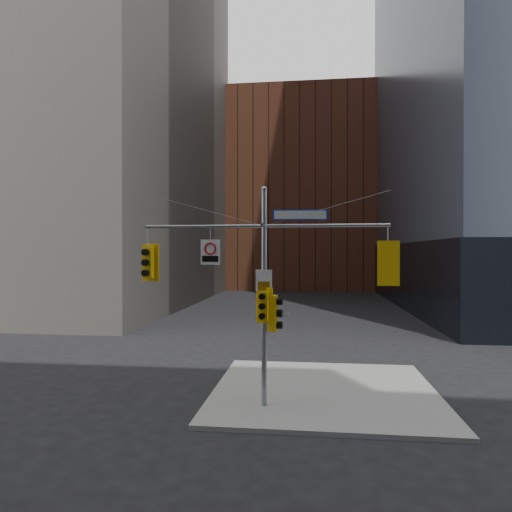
% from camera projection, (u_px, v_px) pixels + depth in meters
% --- Properties ---
extents(ground, '(160.00, 160.00, 0.00)m').
position_uv_depth(ground, '(257.00, 434.00, 12.89)').
color(ground, black).
rests_on(ground, ground).
extents(sidewalk_corner, '(8.00, 8.00, 0.15)m').
position_uv_depth(sidewalk_corner, '(324.00, 391.00, 16.62)').
color(sidewalk_corner, gray).
rests_on(sidewalk_corner, ground).
extents(brick_midrise, '(26.00, 20.00, 28.00)m').
position_uv_depth(brick_midrise, '(301.00, 195.00, 70.37)').
color(brick_midrise, brown).
rests_on(brick_midrise, ground).
extents(signal_assembly, '(8.00, 0.80, 7.30)m').
position_uv_depth(signal_assembly, '(264.00, 275.00, 14.84)').
color(signal_assembly, '#919499').
rests_on(signal_assembly, ground).
extents(traffic_light_west_arm, '(0.61, 0.53, 1.28)m').
position_uv_depth(traffic_light_west_arm, '(148.00, 262.00, 15.32)').
color(traffic_light_west_arm, yellow).
rests_on(traffic_light_west_arm, ground).
extents(traffic_light_east_arm, '(0.67, 0.55, 1.41)m').
position_uv_depth(traffic_light_east_arm, '(388.00, 263.00, 14.36)').
color(traffic_light_east_arm, yellow).
rests_on(traffic_light_east_arm, ground).
extents(traffic_light_pole_side, '(0.47, 0.40, 1.16)m').
position_uv_depth(traffic_light_pole_side, '(274.00, 313.00, 14.81)').
color(traffic_light_pole_side, yellow).
rests_on(traffic_light_pole_side, ground).
extents(traffic_light_pole_front, '(0.55, 0.47, 1.15)m').
position_uv_depth(traffic_light_pole_front, '(263.00, 306.00, 14.58)').
color(traffic_light_pole_front, yellow).
rests_on(traffic_light_pole_front, ground).
extents(street_sign_blade, '(1.78, 0.22, 0.35)m').
position_uv_depth(street_sign_blade, '(300.00, 215.00, 14.69)').
color(street_sign_blade, '#10299A').
rests_on(street_sign_blade, ground).
extents(regulatory_sign_arm, '(0.67, 0.12, 0.83)m').
position_uv_depth(regulatory_sign_arm, '(210.00, 251.00, 15.02)').
color(regulatory_sign_arm, silver).
rests_on(regulatory_sign_arm, ground).
extents(regulatory_sign_pole, '(0.53, 0.06, 0.70)m').
position_uv_depth(regulatory_sign_pole, '(264.00, 281.00, 14.72)').
color(regulatory_sign_pole, silver).
rests_on(regulatory_sign_pole, ground).
extents(street_blade_ew, '(0.73, 0.09, 0.15)m').
position_uv_depth(street_blade_ew, '(278.00, 315.00, 14.80)').
color(street_blade_ew, silver).
rests_on(street_blade_ew, ground).
extents(street_blade_ns, '(0.07, 0.76, 0.15)m').
position_uv_depth(street_blade_ns, '(266.00, 321.00, 15.30)').
color(street_blade_ns, '#145926').
rests_on(street_blade_ns, ground).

